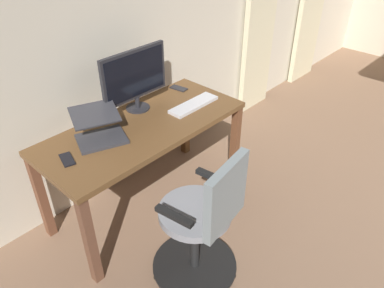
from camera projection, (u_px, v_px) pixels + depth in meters
The scene contains 8 objects.
curtain_right_panel at pixel (262, 5), 3.79m from camera, with size 0.49×0.06×2.28m, color beige.
desk at pixel (145, 136), 2.68m from camera, with size 1.52×0.66×0.74m.
office_chair at pixel (203, 225), 2.22m from camera, with size 0.56×0.56×0.96m.
computer_monitor at pixel (135, 77), 2.67m from camera, with size 0.56×0.18×0.46m.
computer_keyboard at pixel (194, 105), 2.84m from camera, with size 0.43×0.13×0.02m, color silver.
laptop at pixel (99, 130), 2.46m from camera, with size 0.42×0.44×0.17m.
cell_phone_face_up at pixel (67, 159), 2.27m from camera, with size 0.07×0.14×0.01m, color black.
cell_phone_by_monitor at pixel (179, 88), 3.10m from camera, with size 0.07×0.14×0.01m, color #232328.
Camera 1 is at (2.92, -0.83, 2.11)m, focal length 34.77 mm.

